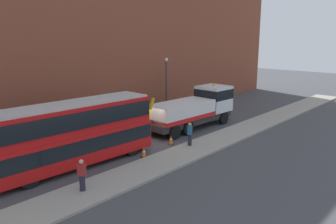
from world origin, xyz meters
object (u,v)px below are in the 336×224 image
at_px(pedestrian_bystander, 190,134).
at_px(traffic_cone_midway, 171,140).
at_px(pedestrian_onlooker, 82,175).
at_px(double_decker_bus, 72,132).
at_px(recovery_tow_truck, 195,108).
at_px(street_lamp, 166,82).
at_px(traffic_cone_near_bus, 144,152).

height_order(pedestrian_bystander, traffic_cone_midway, pedestrian_bystander).
bearing_deg(pedestrian_onlooker, pedestrian_bystander, -20.53).
bearing_deg(double_decker_bus, recovery_tow_truck, 2.48).
height_order(recovery_tow_truck, traffic_cone_midway, recovery_tow_truck).
xyz_separation_m(recovery_tow_truck, street_lamp, (1.69, 4.87, 1.71)).
bearing_deg(street_lamp, traffic_cone_midway, -136.05).
xyz_separation_m(pedestrian_bystander, traffic_cone_near_bus, (-3.71, 1.01, -0.64)).
relative_size(double_decker_bus, traffic_cone_near_bus, 15.46).
height_order(pedestrian_bystander, street_lamp, street_lamp).
relative_size(pedestrian_onlooker, pedestrian_bystander, 1.00).
bearing_deg(street_lamp, double_decker_bus, -161.09).
distance_m(pedestrian_bystander, traffic_cone_midway, 1.63).
xyz_separation_m(traffic_cone_near_bus, traffic_cone_midway, (3.28, 0.43, 0.00)).
relative_size(recovery_tow_truck, traffic_cone_midway, 14.16).
height_order(traffic_cone_near_bus, traffic_cone_midway, same).
relative_size(pedestrian_bystander, traffic_cone_near_bus, 2.38).
distance_m(pedestrian_bystander, traffic_cone_near_bus, 3.90).
distance_m(recovery_tow_truck, pedestrian_bystander, 5.63).
height_order(recovery_tow_truck, street_lamp, street_lamp).
bearing_deg(double_decker_bus, pedestrian_bystander, -19.14).
relative_size(recovery_tow_truck, double_decker_bus, 0.92).
bearing_deg(traffic_cone_midway, recovery_tow_truck, 18.04).
relative_size(pedestrian_bystander, street_lamp, 0.29).
distance_m(traffic_cone_near_bus, traffic_cone_midway, 3.31).
height_order(pedestrian_bystander, traffic_cone_near_bus, pedestrian_bystander).
height_order(double_decker_bus, street_lamp, street_lamp).
xyz_separation_m(double_decker_bus, traffic_cone_midway, (7.38, -1.67, -1.89)).
distance_m(recovery_tow_truck, double_decker_bus, 12.46).
height_order(recovery_tow_truck, traffic_cone_near_bus, recovery_tow_truck).
bearing_deg(street_lamp, pedestrian_onlooker, -152.20).
distance_m(double_decker_bus, pedestrian_onlooker, 4.20).
xyz_separation_m(pedestrian_bystander, street_lamp, (6.33, 7.96, 2.49)).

